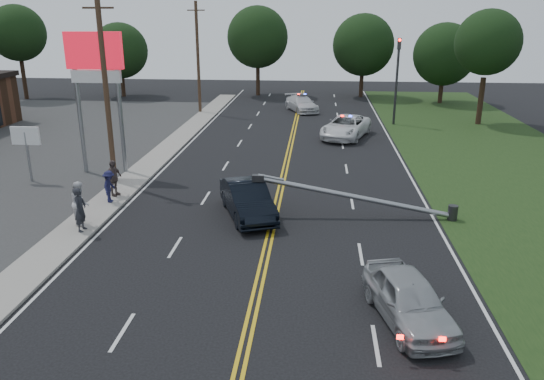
# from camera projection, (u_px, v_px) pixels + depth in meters

# --- Properties ---
(ground) EXTENTS (120.00, 120.00, 0.00)m
(ground) POSITION_uv_depth(u_px,v_px,m) (255.00, 303.00, 17.22)
(ground) COLOR black
(ground) RESTS_ON ground
(sidewalk) EXTENTS (1.80, 70.00, 0.12)m
(sidewalk) POSITION_uv_depth(u_px,v_px,m) (116.00, 194.00, 27.34)
(sidewalk) COLOR gray
(sidewalk) RESTS_ON ground
(centerline_yellow) EXTENTS (0.36, 80.00, 0.00)m
(centerline_yellow) POSITION_uv_depth(u_px,v_px,m) (278.00, 200.00, 26.67)
(centerline_yellow) COLOR gold
(centerline_yellow) RESTS_ON ground
(pylon_sign) EXTENTS (3.20, 0.35, 8.00)m
(pylon_sign) POSITION_uv_depth(u_px,v_px,m) (96.00, 69.00, 29.41)
(pylon_sign) COLOR gray
(pylon_sign) RESTS_ON ground
(small_sign) EXTENTS (1.60, 0.14, 3.10)m
(small_sign) POSITION_uv_depth(u_px,v_px,m) (26.00, 140.00, 28.97)
(small_sign) COLOR gray
(small_sign) RESTS_ON ground
(traffic_signal) EXTENTS (0.28, 0.41, 7.05)m
(traffic_signal) POSITION_uv_depth(u_px,v_px,m) (397.00, 74.00, 43.55)
(traffic_signal) COLOR #2D2D30
(traffic_signal) RESTS_ON ground
(fallen_streetlight) EXTENTS (9.36, 0.44, 1.91)m
(fallen_streetlight) POSITION_uv_depth(u_px,v_px,m) (366.00, 199.00, 24.15)
(fallen_streetlight) COLOR #2D2D30
(fallen_streetlight) RESTS_ON ground
(utility_pole_mid) EXTENTS (1.60, 0.28, 10.00)m
(utility_pole_mid) POSITION_uv_depth(u_px,v_px,m) (106.00, 91.00, 27.70)
(utility_pole_mid) COLOR #382619
(utility_pole_mid) RESTS_ON ground
(utility_pole_far) EXTENTS (1.60, 0.28, 10.00)m
(utility_pole_far) POSITION_uv_depth(u_px,v_px,m) (198.00, 58.00, 48.49)
(utility_pole_far) COLOR #382619
(utility_pole_far) RESTS_ON ground
(tree_4) EXTENTS (5.86, 5.86, 9.89)m
(tree_4) POSITION_uv_depth(u_px,v_px,m) (17.00, 33.00, 56.11)
(tree_4) COLOR black
(tree_4) RESTS_ON ground
(tree_5) EXTENTS (6.04, 6.04, 8.05)m
(tree_5) POSITION_uv_depth(u_px,v_px,m) (120.00, 51.00, 58.41)
(tree_5) COLOR black
(tree_5) RESTS_ON ground
(tree_6) EXTENTS (6.77, 6.77, 9.80)m
(tree_6) POSITION_uv_depth(u_px,v_px,m) (258.00, 37.00, 58.88)
(tree_6) COLOR black
(tree_6) RESTS_ON ground
(tree_7) EXTENTS (6.68, 6.68, 8.99)m
(tree_7) POSITION_uv_depth(u_px,v_px,m) (363.00, 45.00, 57.94)
(tree_7) COLOR black
(tree_7) RESTS_ON ground
(tree_8) EXTENTS (6.30, 6.30, 8.12)m
(tree_8) POSITION_uv_depth(u_px,v_px,m) (444.00, 54.00, 54.04)
(tree_8) COLOR black
(tree_8) RESTS_ON ground
(tree_9) EXTENTS (5.27, 5.27, 9.33)m
(tree_9) POSITION_uv_depth(u_px,v_px,m) (488.00, 43.00, 42.90)
(tree_9) COLOR black
(tree_9) RESTS_ON ground
(crashed_sedan) EXTENTS (3.35, 5.22, 1.63)m
(crashed_sedan) POSITION_uv_depth(u_px,v_px,m) (247.00, 199.00, 24.35)
(crashed_sedan) COLOR black
(crashed_sedan) RESTS_ON ground
(waiting_sedan) EXTENTS (2.81, 4.68, 1.49)m
(waiting_sedan) POSITION_uv_depth(u_px,v_px,m) (409.00, 299.00, 16.01)
(waiting_sedan) COLOR #A2A6AA
(waiting_sedan) RESTS_ON ground
(emergency_a) EXTENTS (4.43, 6.46, 1.64)m
(emergency_a) POSITION_uv_depth(u_px,v_px,m) (346.00, 127.00, 39.89)
(emergency_a) COLOR white
(emergency_a) RESTS_ON ground
(emergency_b) EXTENTS (3.81, 5.42, 1.46)m
(emergency_b) POSITION_uv_depth(u_px,v_px,m) (302.00, 104.00, 50.62)
(emergency_b) COLOR silver
(emergency_b) RESTS_ON ground
(bystander_a) EXTENTS (0.47, 0.70, 1.92)m
(bystander_a) POSITION_uv_depth(u_px,v_px,m) (80.00, 209.00, 22.36)
(bystander_a) COLOR #23242A
(bystander_a) RESTS_ON sidewalk
(bystander_b) EXTENTS (1.00, 1.12, 1.92)m
(bystander_b) POSITION_uv_depth(u_px,v_px,m) (80.00, 202.00, 23.17)
(bystander_b) COLOR silver
(bystander_b) RESTS_ON sidewalk
(bystander_c) EXTENTS (0.62, 1.04, 1.58)m
(bystander_c) POSITION_uv_depth(u_px,v_px,m) (109.00, 186.00, 25.86)
(bystander_c) COLOR #191A3F
(bystander_c) RESTS_ON sidewalk
(bystander_d) EXTENTS (0.83, 1.18, 1.86)m
(bystander_d) POSITION_uv_depth(u_px,v_px,m) (113.00, 178.00, 26.70)
(bystander_d) COLOR #594A47
(bystander_d) RESTS_ON sidewalk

